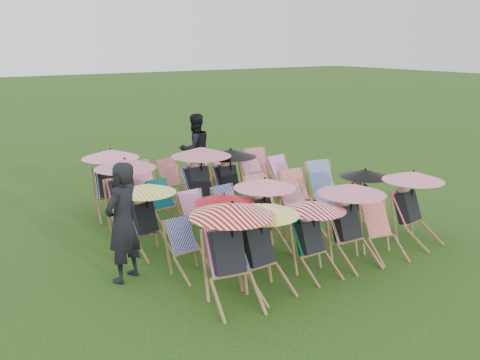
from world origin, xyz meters
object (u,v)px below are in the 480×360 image
person_left (123,222)px  person_rear (195,149)px  deckchair_29 (262,169)px  deckchair_0 (232,252)px  deckchair_5 (415,206)px

person_left → person_rear: 5.72m
person_left → person_rear: (3.67, 4.39, -0.03)m
deckchair_29 → person_left: 5.73m
deckchair_0 → person_left: bearing=133.3°
deckchair_29 → person_rear: (-1.14, 1.30, 0.42)m
deckchair_5 → person_left: bearing=154.2°
deckchair_29 → person_rear: 1.78m
deckchair_0 → deckchair_29: 6.01m
deckchair_29 → person_rear: size_ratio=0.53×
deckchair_5 → deckchair_29: bearing=81.7°
deckchair_5 → person_left: (-4.95, 1.39, 0.24)m
deckchair_5 → deckchair_29: deckchair_5 is taller
deckchair_5 → person_left: size_ratio=0.70×
deckchair_5 → person_rear: person_rear is taller
person_rear → deckchair_5: bearing=100.4°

